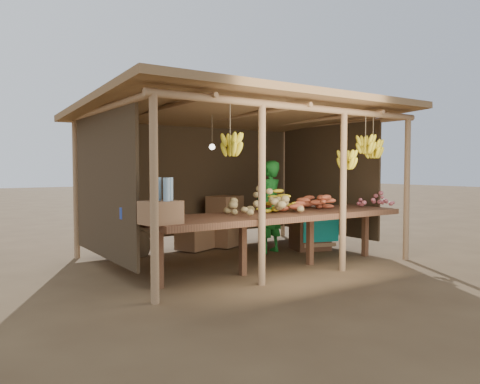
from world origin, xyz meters
TOP-DOWN VIEW (x-y plane):
  - ground at (0.00, 0.00)m, footprint 60.00×60.00m
  - stall_structure at (0.02, -0.13)m, footprint 4.70×3.50m
  - counter at (0.00, -0.95)m, footprint 3.90×1.05m
  - potato_heap at (-0.22, -0.91)m, footprint 1.20×0.92m
  - sweet_potato_heap at (0.62, -0.85)m, footprint 1.13×0.70m
  - onion_heap at (1.90, -1.02)m, footprint 0.81×0.60m
  - banana_pile at (0.19, -0.77)m, footprint 0.64×0.43m
  - tomato_basin at (-1.90, -0.50)m, footprint 0.41×0.41m
  - bottle_box at (-1.90, -1.22)m, footprint 0.46×0.38m
  - vendor at (0.70, 0.17)m, footprint 0.64×0.50m
  - tarp_crate at (1.49, 0.01)m, footprint 0.79×0.73m
  - carton_stack at (0.18, 1.06)m, footprint 1.31×0.64m
  - burlap_sacks at (-1.42, 1.08)m, footprint 0.73×0.38m

SIDE VIEW (x-z plane):
  - ground at x=0.00m, z-range 0.00..0.00m
  - burlap_sacks at x=-1.42m, z-range -0.03..0.48m
  - tarp_crate at x=1.49m, z-range -0.07..0.71m
  - carton_stack at x=0.18m, z-range -0.05..0.85m
  - counter at x=0.00m, z-range 0.34..1.14m
  - vendor at x=0.70m, z-range 0.00..1.55m
  - tomato_basin at x=-1.90m, z-range 0.78..1.00m
  - banana_pile at x=0.19m, z-range 0.80..1.15m
  - onion_heap at x=1.90m, z-range 0.80..1.15m
  - sweet_potato_heap at x=0.62m, z-range 0.80..1.16m
  - potato_heap at x=-0.22m, z-range 0.80..1.17m
  - bottle_box at x=-1.90m, z-range 0.74..1.26m
  - stall_structure at x=0.02m, z-range 0.69..3.12m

